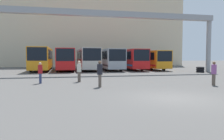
{
  "coord_description": "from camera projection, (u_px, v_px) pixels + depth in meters",
  "views": [
    {
      "loc": [
        -5.3,
        -9.67,
        2.02
      ],
      "look_at": [
        0.94,
        18.43,
        0.3
      ],
      "focal_mm": 35.0,
      "sensor_mm": 36.0,
      "label": 1
    }
  ],
  "objects": [
    {
      "name": "building_backdrop",
      "position": [
        86.0,
        28.0,
        52.01
      ],
      "size": [
        43.96,
        12.0,
        17.89
      ],
      "color": "beige",
      "rests_on": "ground"
    },
    {
      "name": "bus_slot_1",
      "position": [
        65.0,
        58.0,
        32.92
      ],
      "size": [
        2.49,
        11.27,
        3.19
      ],
      "color": "red",
      "rests_on": "ground"
    },
    {
      "name": "overhead_gantry",
      "position": [
        108.0,
        22.0,
        26.08
      ],
      "size": [
        28.01,
        0.8,
        7.5
      ],
      "color": "gray",
      "rests_on": "ground"
    },
    {
      "name": "bus_slot_5",
      "position": [
        149.0,
        59.0,
        35.79
      ],
      "size": [
        2.45,
        11.12,
        2.96
      ],
      "color": "orange",
      "rests_on": "ground"
    },
    {
      "name": "bus_slot_4",
      "position": [
        129.0,
        58.0,
        35.59
      ],
      "size": [
        2.51,
        12.24,
        3.15
      ],
      "color": "red",
      "rests_on": "ground"
    },
    {
      "name": "ground_plane",
      "position": [
        175.0,
        98.0,
        10.69
      ],
      "size": [
        200.0,
        200.0,
        0.0
      ],
      "primitive_type": "plane",
      "color": "#514F4C"
    },
    {
      "name": "tire_stack",
      "position": [
        200.0,
        70.0,
        28.57
      ],
      "size": [
        1.04,
        1.04,
        0.72
      ],
      "color": "black",
      "rests_on": "ground"
    },
    {
      "name": "pedestrian_mid_right",
      "position": [
        79.0,
        71.0,
        17.63
      ],
      "size": [
        0.36,
        0.36,
        1.71
      ],
      "rotation": [
        0.0,
        0.0,
        1.86
      ],
      "color": "brown",
      "rests_on": "ground"
    },
    {
      "name": "pedestrian_mid_left",
      "position": [
        40.0,
        72.0,
        16.57
      ],
      "size": [
        0.34,
        0.34,
        1.62
      ],
      "rotation": [
        0.0,
        0.0,
        4.74
      ],
      "color": "navy",
      "rests_on": "ground"
    },
    {
      "name": "pedestrian_near_left",
      "position": [
        214.0,
        73.0,
        15.48
      ],
      "size": [
        0.35,
        0.35,
        1.7
      ],
      "rotation": [
        0.0,
        0.0,
        4.41
      ],
      "color": "brown",
      "rests_on": "ground"
    },
    {
      "name": "bus_slot_2",
      "position": [
        88.0,
        58.0,
        33.61
      ],
      "size": [
        2.61,
        11.18,
        3.27
      ],
      "color": "beige",
      "rests_on": "ground"
    },
    {
      "name": "bus_slot_3",
      "position": [
        109.0,
        58.0,
        34.28
      ],
      "size": [
        2.56,
        11.05,
        3.16
      ],
      "color": "#999EA5",
      "rests_on": "ground"
    },
    {
      "name": "bus_slot_0",
      "position": [
        42.0,
        58.0,
        32.44
      ],
      "size": [
        2.58,
        11.8,
        3.33
      ],
      "color": "orange",
      "rests_on": "ground"
    },
    {
      "name": "pedestrian_near_right",
      "position": [
        100.0,
        73.0,
        14.61
      ],
      "size": [
        0.37,
        0.37,
        1.77
      ],
      "rotation": [
        0.0,
        0.0,
        1.5
      ],
      "color": "brown",
      "rests_on": "ground"
    }
  ]
}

